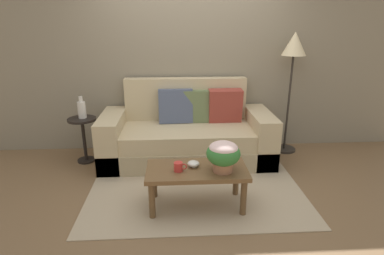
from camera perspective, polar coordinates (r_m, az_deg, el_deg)
The scene contains 11 objects.
ground_plane at distance 3.78m, azimuth 0.53°, elevation -10.19°, with size 14.00×14.00×0.00m, color brown.
wall_back at distance 4.58m, azimuth -0.52°, elevation 13.90°, with size 6.40×0.12×2.88m, color gray.
area_rug at distance 3.76m, azimuth 0.55°, elevation -10.28°, with size 2.38×1.86×0.01m, color tan.
couch at distance 4.32m, azimuth -0.76°, elevation -1.40°, with size 2.26×0.94×1.07m.
coffee_table at distance 3.21m, azimuth 0.86°, elevation -8.45°, with size 1.01×0.50×0.43m.
side_table at distance 4.44m, azimuth -19.03°, elevation -0.77°, with size 0.37×0.37×0.61m.
floor_lamp at distance 4.58m, azimuth 17.83°, elevation 12.26°, with size 0.33×0.33×1.69m.
potted_plant at distance 3.06m, azimuth 5.68°, elevation -4.71°, with size 0.33×0.33×0.31m.
coffee_mug at distance 3.11m, azimuth -2.43°, elevation -7.09°, with size 0.13×0.09×0.09m.
snack_bowl at distance 3.20m, azimuth 0.26°, elevation -6.53°, with size 0.12×0.12×0.06m.
table_vase at distance 4.37m, azimuth -19.27°, elevation 3.13°, with size 0.10×0.10×0.29m.
Camera 1 is at (-0.23, -3.30, 1.83)m, focal length 29.55 mm.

